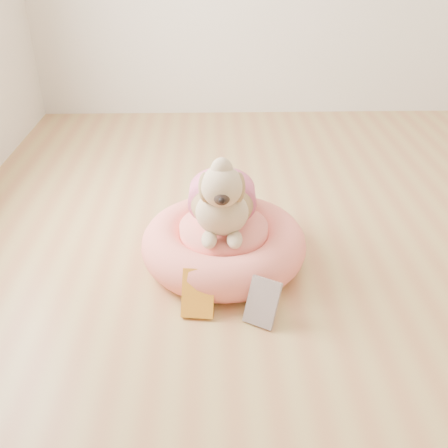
{
  "coord_description": "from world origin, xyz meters",
  "views": [
    {
      "loc": [
        -0.62,
        -1.81,
        1.35
      ],
      "look_at": [
        -0.57,
        0.05,
        0.23
      ],
      "focal_mm": 40.0,
      "sensor_mm": 36.0,
      "label": 1
    }
  ],
  "objects_px": {
    "dog": "(222,185)",
    "book_yellow": "(198,293)",
    "book_white": "(262,302)",
    "pet_bed": "(224,244)"
  },
  "relations": [
    {
      "from": "dog",
      "to": "book_yellow",
      "type": "bearing_deg",
      "value": -104.49
    },
    {
      "from": "book_white",
      "to": "book_yellow",
      "type": "bearing_deg",
      "value": -163.9
    },
    {
      "from": "pet_bed",
      "to": "book_white",
      "type": "bearing_deg",
      "value": -71.25
    },
    {
      "from": "dog",
      "to": "book_yellow",
      "type": "xyz_separation_m",
      "value": [
        -0.1,
        -0.36,
        -0.3
      ]
    },
    {
      "from": "pet_bed",
      "to": "book_yellow",
      "type": "distance_m",
      "value": 0.37
    },
    {
      "from": "book_yellow",
      "to": "pet_bed",
      "type": "bearing_deg",
      "value": 79.11
    },
    {
      "from": "pet_bed",
      "to": "book_yellow",
      "type": "bearing_deg",
      "value": -107.53
    },
    {
      "from": "pet_bed",
      "to": "book_yellow",
      "type": "xyz_separation_m",
      "value": [
        -0.11,
        -0.35,
        -0.0
      ]
    },
    {
      "from": "pet_bed",
      "to": "book_white",
      "type": "height_order",
      "value": "pet_bed"
    },
    {
      "from": "dog",
      "to": "book_white",
      "type": "height_order",
      "value": "dog"
    }
  ]
}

